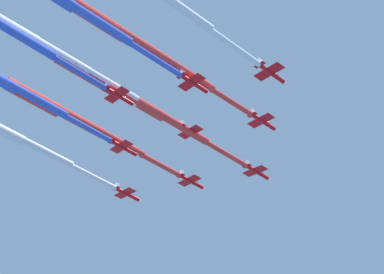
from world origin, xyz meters
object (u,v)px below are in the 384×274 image
(jet_port_inner, at_px, (77,120))
(jet_lead, at_px, (134,101))
(jet_port_mid, at_px, (57,55))
(jet_starboard_inner, at_px, (143,47))

(jet_port_inner, bearing_deg, jet_lead, 148.00)
(jet_lead, distance_m, jet_port_inner, 17.26)
(jet_port_inner, relative_size, jet_port_mid, 0.93)
(jet_lead, bearing_deg, jet_port_mid, 30.64)
(jet_port_inner, distance_m, jet_port_mid, 21.79)
(jet_starboard_inner, relative_size, jet_port_mid, 0.94)
(jet_lead, distance_m, jet_port_mid, 23.41)
(jet_port_mid, bearing_deg, jet_lead, -149.36)
(jet_lead, xyz_separation_m, jet_port_inner, (14.64, -9.15, -0.19))
(jet_lead, xyz_separation_m, jet_port_mid, (20.14, 11.93, 0.11))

